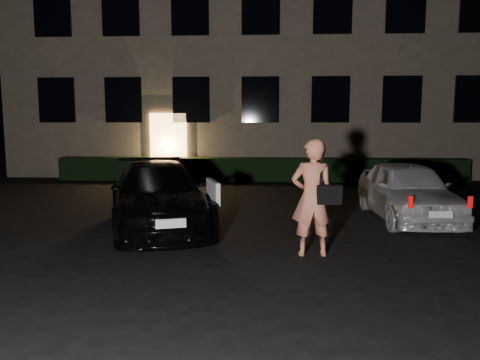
{
  "coord_description": "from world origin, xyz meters",
  "views": [
    {
      "loc": [
        0.26,
        -6.78,
        2.27
      ],
      "look_at": [
        -0.25,
        2.0,
        1.13
      ],
      "focal_mm": 35.0,
      "sensor_mm": 36.0,
      "label": 1
    }
  ],
  "objects": [
    {
      "name": "ground",
      "position": [
        0.0,
        0.0,
        0.0
      ],
      "size": [
        80.0,
        80.0,
        0.0
      ],
      "primitive_type": "plane",
      "color": "black",
      "rests_on": "ground"
    },
    {
      "name": "building",
      "position": [
        -0.0,
        14.99,
        6.0
      ],
      "size": [
        20.0,
        8.11,
        12.0
      ],
      "color": "brown",
      "rests_on": "ground"
    },
    {
      "name": "hedge",
      "position": [
        0.0,
        10.5,
        0.42
      ],
      "size": [
        15.0,
        0.7,
        0.85
      ],
      "primitive_type": "cube",
      "color": "black",
      "rests_on": "ground"
    },
    {
      "name": "sedan",
      "position": [
        -2.04,
        2.88,
        0.68
      ],
      "size": [
        3.26,
        5.03,
        1.36
      ],
      "rotation": [
        0.0,
        0.0,
        0.32
      ],
      "color": "black",
      "rests_on": "ground"
    },
    {
      "name": "hatch",
      "position": [
        3.45,
        3.93,
        0.67
      ],
      "size": [
        1.71,
        3.97,
        1.34
      ],
      "rotation": [
        0.0,
        0.0,
        0.03
      ],
      "color": "silver",
      "rests_on": "ground"
    },
    {
      "name": "man",
      "position": [
        1.03,
        0.93,
        0.99
      ],
      "size": [
        0.84,
        0.54,
        1.96
      ],
      "rotation": [
        0.0,
        0.0,
        3.25
      ],
      "color": "#D6765A",
      "rests_on": "ground"
    }
  ]
}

